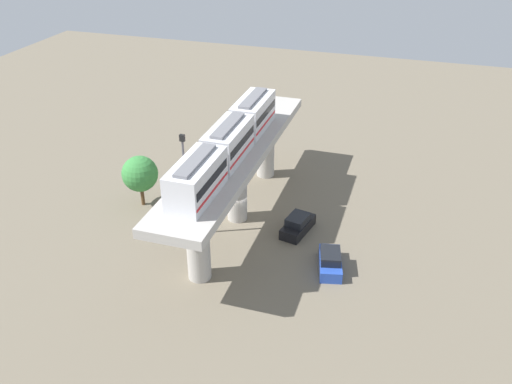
{
  "coord_description": "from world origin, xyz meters",
  "views": [
    {
      "loc": [
        -15.19,
        42.05,
        28.53
      ],
      "look_at": [
        -2.5,
        1.96,
        4.41
      ],
      "focal_mm": 38.43,
      "sensor_mm": 36.0,
      "label": 1
    }
  ],
  "objects": [
    {
      "name": "ground_plane",
      "position": [
        0.0,
        0.0,
        0.0
      ],
      "size": [
        120.0,
        120.0,
        0.0
      ],
      "primitive_type": "plane",
      "color": "#706654"
    },
    {
      "name": "viaduct",
      "position": [
        0.0,
        0.0,
        5.59
      ],
      "size": [
        5.2,
        28.85,
        7.35
      ],
      "color": "#B7B2AA",
      "rests_on": "ground"
    },
    {
      "name": "train",
      "position": [
        0.0,
        1.96,
        8.89
      ],
      "size": [
        2.64,
        20.5,
        3.24
      ],
      "color": "silver",
      "rests_on": "viaduct"
    },
    {
      "name": "parked_car_black",
      "position": [
        -6.1,
        0.51,
        0.74
      ],
      "size": [
        2.63,
        4.48,
        1.76
      ],
      "rotation": [
        0.0,
        0.0,
        -0.21
      ],
      "color": "black",
      "rests_on": "ground"
    },
    {
      "name": "parked_car_blue",
      "position": [
        -10.01,
        5.09,
        0.74
      ],
      "size": [
        2.7,
        4.5,
        1.76
      ],
      "rotation": [
        0.0,
        0.0,
        0.23
      ],
      "color": "#284CB7",
      "rests_on": "ground"
    },
    {
      "name": "tree_near_viaduct",
      "position": [
        9.9,
        0.41,
        3.47
      ],
      "size": [
        3.56,
        3.56,
        5.26
      ],
      "color": "brown",
      "rests_on": "ground"
    },
    {
      "name": "signal_post",
      "position": [
        3.4,
        3.85,
        5.5
      ],
      "size": [
        0.44,
        0.28,
        9.95
      ],
      "color": "#4C4C51",
      "rests_on": "ground"
    }
  ]
}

